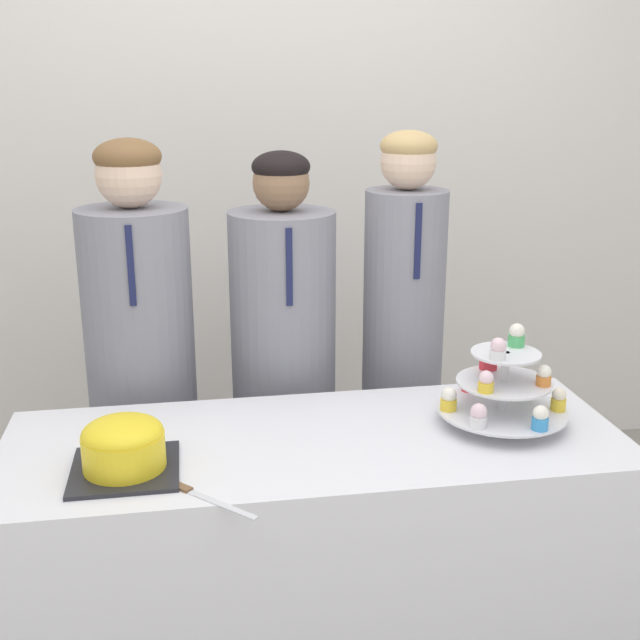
# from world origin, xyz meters

# --- Properties ---
(wall_back) EXTENTS (9.00, 0.06, 2.70)m
(wall_back) POSITION_xyz_m (0.00, 1.70, 1.35)
(wall_back) COLOR silver
(wall_back) RESTS_ON ground_plane
(table) EXTENTS (1.53, 0.58, 0.73)m
(table) POSITION_xyz_m (0.00, 0.29, 0.37)
(table) COLOR white
(table) RESTS_ON ground_plane
(round_cake) EXTENTS (0.24, 0.24, 0.13)m
(round_cake) POSITION_xyz_m (-0.45, 0.19, 0.80)
(round_cake) COLOR #232328
(round_cake) RESTS_ON table
(cake_knife) EXTENTS (0.20, 0.20, 0.01)m
(cake_knife) POSITION_xyz_m (-0.30, 0.06, 0.74)
(cake_knife) COLOR silver
(cake_knife) RESTS_ON table
(cupcake_stand) EXTENTS (0.33, 0.33, 0.25)m
(cupcake_stand) POSITION_xyz_m (0.48, 0.29, 0.83)
(cupcake_stand) COLOR silver
(cupcake_stand) RESTS_ON table
(student_0) EXTENTS (0.32, 0.32, 1.43)m
(student_0) POSITION_xyz_m (-0.44, 0.81, 0.67)
(student_0) COLOR gray
(student_0) RESTS_ON ground_plane
(student_1) EXTENTS (0.32, 0.32, 1.39)m
(student_1) POSITION_xyz_m (-0.01, 0.81, 0.64)
(student_1) COLOR gray
(student_1) RESTS_ON ground_plane
(student_2) EXTENTS (0.25, 0.25, 1.44)m
(student_2) POSITION_xyz_m (0.36, 0.81, 0.69)
(student_2) COLOR gray
(student_2) RESTS_ON ground_plane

